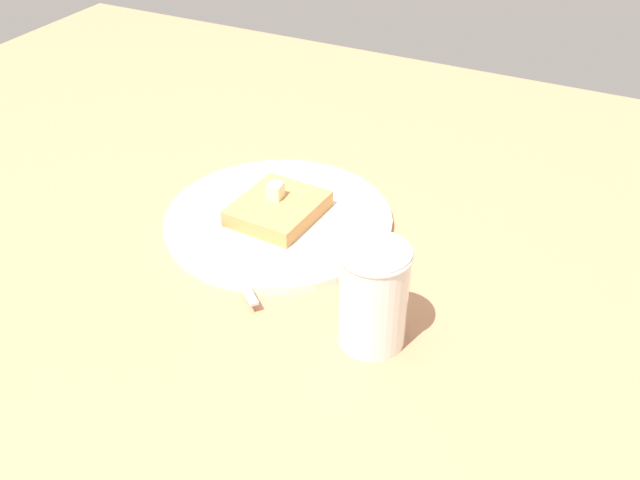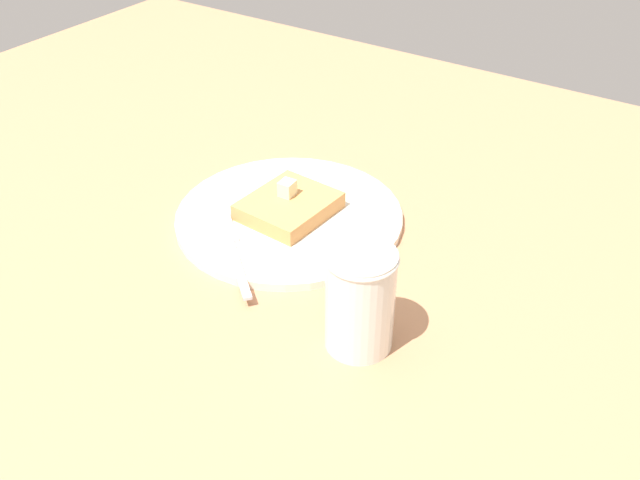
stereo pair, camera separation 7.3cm
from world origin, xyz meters
The scene contains 6 objects.
table_surface centered at (0.00, 0.00, 1.36)cm, with size 129.07×129.07×2.72cm, color #B47C56.
plate centered at (9.90, 9.27, 3.27)cm, with size 26.54×26.54×1.00cm.
toast_slice_center centered at (9.90, 9.27, 4.70)cm, with size 8.83×10.27×1.95cm, color tan.
butter_pat_primary centered at (9.25, 9.91, 6.58)cm, with size 1.82×1.64×1.82cm, color #F2E8B4.
fork centered at (8.73, 0.09, 3.90)cm, with size 13.17×11.40×0.36cm.
syrup_jar centered at (27.31, -3.86, 7.66)cm, with size 6.59×6.59×10.40cm.
Camera 2 is at (51.43, -46.65, 49.67)cm, focal length 40.00 mm.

